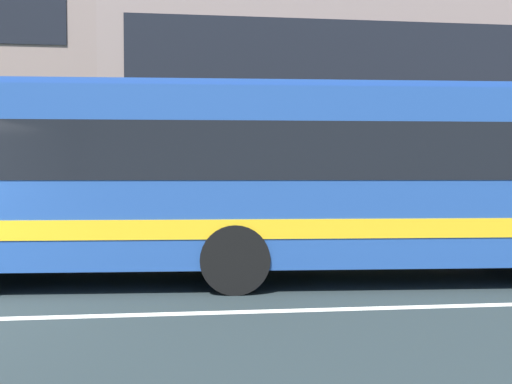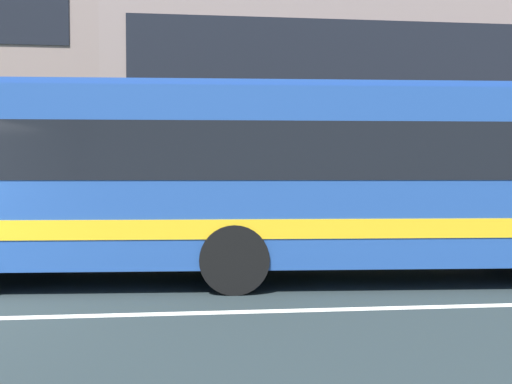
% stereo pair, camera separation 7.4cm
% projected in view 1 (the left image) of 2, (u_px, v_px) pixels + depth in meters
% --- Properties ---
extents(hedge_row_far, '(19.82, 1.10, 0.71)m').
position_uv_depth(hedge_row_far, '(12.00, 236.00, 11.65)').
color(hedge_row_far, '#31511D').
rests_on(hedge_row_far, ground_plane).
extents(apartment_block_right, '(18.73, 11.60, 9.19)m').
position_uv_depth(apartment_block_right, '(360.00, 103.00, 21.63)').
color(apartment_block_right, gray).
rests_on(apartment_block_right, ground_plane).
extents(transit_bus, '(11.36, 3.13, 3.09)m').
position_uv_depth(transit_bus, '(276.00, 175.00, 8.77)').
color(transit_bus, '#21478F').
rests_on(transit_bus, ground_plane).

